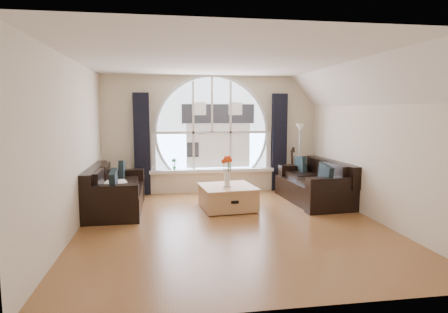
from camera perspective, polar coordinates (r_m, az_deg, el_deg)
ground at (r=6.48m, az=1.25°, el=-10.21°), size 5.00×5.50×0.01m
ceiling at (r=6.25m, az=1.32°, el=14.19°), size 5.00×5.50×0.01m
wall_back at (r=8.93m, az=-1.84°, el=3.32°), size 5.00×0.01×2.70m
wall_front at (r=3.57m, az=9.13°, el=-2.19°), size 5.00×0.01×2.70m
wall_left at (r=6.28m, az=-21.78°, el=1.31°), size 0.01×5.50×2.70m
wall_right at (r=7.10m, az=21.57°, el=1.92°), size 0.01×5.50×2.70m
attic_slope at (r=6.95m, az=19.77°, el=10.15°), size 0.92×5.50×0.72m
arched_window at (r=8.89m, az=-1.82°, el=5.08°), size 2.60×0.06×2.15m
window_sill at (r=8.93m, az=-1.74°, el=-2.11°), size 2.90×0.22×0.08m
window_frame at (r=8.86m, az=-1.80°, el=5.07°), size 2.76×0.08×2.15m
neighbor_house at (r=8.90m, az=-0.85°, el=4.28°), size 1.70×0.02×1.50m
curtain_left at (r=8.78m, az=-12.17°, el=1.80°), size 0.35×0.12×2.30m
curtain_right at (r=9.17m, az=8.24°, el=2.09°), size 0.35×0.12×2.30m
sofa_left at (r=7.56m, az=-15.85°, el=-4.86°), size 0.98×1.93×0.85m
sofa_right at (r=8.20m, az=13.29°, el=-3.88°), size 1.11×2.01×0.86m
coffee_chest at (r=7.45m, az=0.53°, el=-5.98°), size 1.11×1.11×0.49m
throw_blanket at (r=7.44m, az=-16.28°, el=-4.29°), size 0.69×0.69×0.10m
vase_flowers at (r=7.27m, az=0.47°, el=-1.51°), size 0.24×0.24×0.70m
floor_lamp at (r=9.03m, az=11.16°, el=-0.27°), size 0.24×0.24×1.60m
guitar at (r=9.12m, az=10.03°, el=-1.89°), size 0.37×0.26×1.06m
potted_plant at (r=8.84m, az=-7.47°, el=-1.09°), size 0.16×0.12×0.27m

